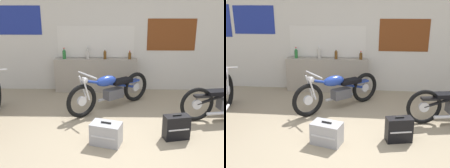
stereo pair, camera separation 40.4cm
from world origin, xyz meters
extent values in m
plane|color=gray|center=(0.00, 0.00, 0.00)|extent=(24.00, 24.00, 0.00)
cube|color=beige|center=(0.00, 3.02, 1.40)|extent=(10.00, 0.06, 2.80)
cube|color=silver|center=(-0.69, 2.98, 1.29)|extent=(1.91, 0.01, 0.74)
cube|color=beige|center=(-0.69, 2.98, 1.29)|extent=(1.97, 0.01, 0.80)
cube|color=brown|center=(1.24, 2.98, 1.47)|extent=(1.23, 0.01, 0.80)
cube|color=navy|center=(-2.60, 2.98, 1.82)|extent=(1.09, 0.01, 0.72)
cube|color=gray|center=(-0.69, 2.84, 0.43)|extent=(2.12, 0.28, 0.87)
cylinder|color=#23662D|center=(-1.49, 2.83, 0.97)|extent=(0.08, 0.08, 0.21)
cone|color=#23662D|center=(-1.49, 2.83, 1.10)|extent=(0.07, 0.07, 0.06)
cylinder|color=red|center=(-1.49, 2.83, 1.14)|extent=(0.03, 0.03, 0.02)
cylinder|color=#B7B2A8|center=(-0.89, 2.87, 0.98)|extent=(0.09, 0.09, 0.23)
cone|color=#B7B2A8|center=(-0.89, 2.87, 1.13)|extent=(0.07, 0.07, 0.06)
cylinder|color=silver|center=(-0.89, 2.87, 1.17)|extent=(0.03, 0.03, 0.03)
cylinder|color=#5B3814|center=(-0.45, 2.82, 0.97)|extent=(0.07, 0.07, 0.19)
cone|color=#5B3814|center=(-0.45, 2.82, 1.09)|extent=(0.06, 0.06, 0.05)
cylinder|color=silver|center=(-0.45, 2.82, 1.12)|extent=(0.03, 0.03, 0.02)
cylinder|color=#5B3814|center=(0.18, 2.83, 0.95)|extent=(0.08, 0.08, 0.15)
cone|color=#5B3814|center=(0.18, 2.83, 1.04)|extent=(0.07, 0.07, 0.04)
cylinder|color=red|center=(0.18, 2.83, 1.07)|extent=(0.03, 0.03, 0.02)
torus|color=black|center=(-0.85, 1.18, 0.35)|extent=(0.59, 0.52, 0.70)
cylinder|color=silver|center=(-0.85, 1.18, 0.35)|extent=(0.19, 0.17, 0.20)
torus|color=black|center=(0.30, 2.14, 0.35)|extent=(0.59, 0.52, 0.70)
cylinder|color=silver|center=(0.30, 2.14, 0.35)|extent=(0.19, 0.17, 0.20)
cube|color=#4C4C51|center=(-0.22, 1.71, 0.33)|extent=(0.46, 0.44, 0.21)
cylinder|color=navy|center=(-0.22, 1.71, 0.54)|extent=(1.08, 0.91, 0.44)
ellipsoid|color=navy|center=(-0.37, 1.58, 0.66)|extent=(0.54, 0.51, 0.22)
cube|color=black|center=(-0.04, 1.85, 0.58)|extent=(0.54, 0.51, 0.08)
cube|color=navy|center=(0.23, 2.08, 0.52)|extent=(0.32, 0.30, 0.04)
cylinder|color=silver|center=(-0.75, 1.18, 0.61)|extent=(0.16, 0.14, 0.51)
cylinder|color=silver|center=(-0.83, 1.27, 0.61)|extent=(0.16, 0.14, 0.51)
cylinder|color=silver|center=(-0.73, 1.28, 0.87)|extent=(0.43, 0.51, 0.03)
sphere|color=silver|center=(-0.78, 1.24, 0.77)|extent=(0.13, 0.13, 0.13)
cylinder|color=silver|center=(-0.23, 1.88, 0.19)|extent=(0.67, 0.57, 0.06)
torus|color=black|center=(1.43, 1.06, 0.34)|extent=(0.69, 0.19, 0.69)
cylinder|color=silver|center=(1.43, 1.06, 0.34)|extent=(0.20, 0.08, 0.20)
cube|color=black|center=(1.87, 1.13, 0.57)|extent=(0.54, 0.32, 0.08)
cube|color=black|center=(1.52, 1.07, 0.51)|extent=(0.32, 0.19, 0.04)
cube|color=#9E9EA3|center=(-0.32, 0.13, 0.18)|extent=(0.56, 0.43, 0.37)
cube|color=silver|center=(-0.36, -0.01, 0.18)|extent=(0.40, 0.13, 0.02)
cube|color=black|center=(-0.32, 0.13, 0.38)|extent=(0.17, 0.07, 0.02)
cube|color=black|center=(0.88, 0.33, 0.21)|extent=(0.47, 0.30, 0.42)
cube|color=silver|center=(0.90, 0.22, 0.21)|extent=(0.36, 0.08, 0.02)
cube|color=black|center=(0.88, 0.33, 0.44)|extent=(0.15, 0.05, 0.02)
camera|label=1|loc=(-0.15, -3.75, 2.26)|focal=42.00mm
camera|label=2|loc=(0.25, -3.72, 2.26)|focal=42.00mm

